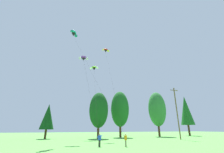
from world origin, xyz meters
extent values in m
cylinder|color=#472D19|center=(-10.16, 45.54, 1.08)|extent=(0.52, 0.52, 2.16)
cone|color=#0F3D14|center=(-10.16, 45.54, 5.24)|extent=(3.43, 3.43, 6.15)
cylinder|color=#472D19|center=(2.22, 42.63, 1.46)|extent=(0.59, 0.59, 2.93)
ellipsoid|color=#144719|center=(2.22, 42.63, 7.10)|extent=(4.95, 4.95, 9.17)
cylinder|color=#472D19|center=(9.79, 46.05, 1.67)|extent=(0.63, 0.63, 3.34)
ellipsoid|color=#19561E|center=(9.79, 46.05, 8.09)|extent=(5.40, 5.40, 10.45)
cylinder|color=#472D19|center=(23.22, 46.04, 1.78)|extent=(0.65, 0.65, 3.56)
ellipsoid|color=#2D7033|center=(23.22, 46.04, 8.62)|extent=(5.63, 5.63, 11.13)
cylinder|color=#472D19|center=(37.26, 47.65, 1.84)|extent=(0.66, 0.66, 3.68)
cone|color=#19561E|center=(37.26, 47.65, 8.92)|extent=(4.71, 4.71, 10.47)
cylinder|color=brown|center=(18.68, 32.35, 6.00)|extent=(0.26, 0.26, 12.00)
cube|color=brown|center=(18.68, 32.35, 11.40)|extent=(2.20, 0.14, 0.14)
cylinder|color=black|center=(-2.39, 24.69, 0.42)|extent=(0.18, 0.18, 0.84)
cylinder|color=black|center=(-2.48, 24.86, 0.42)|extent=(0.18, 0.18, 0.84)
cube|color=blue|center=(-2.43, 24.77, 1.14)|extent=(0.39, 0.45, 0.60)
sphere|color=tan|center=(-2.43, 24.77, 1.58)|extent=(0.22, 0.22, 0.22)
cylinder|color=blue|center=(-2.32, 24.56, 1.30)|extent=(0.50, 0.32, 0.35)
cylinder|color=blue|center=(-2.55, 24.99, 1.30)|extent=(0.50, 0.32, 0.35)
cylinder|color=gray|center=(0.96, 23.51, 0.42)|extent=(0.13, 0.13, 0.84)
cylinder|color=gray|center=(0.97, 23.71, 0.42)|extent=(0.13, 0.13, 0.84)
cube|color=orange|center=(0.96, 23.61, 1.14)|extent=(0.25, 0.39, 0.60)
sphere|color=tan|center=(0.96, 23.61, 1.58)|extent=(0.22, 0.22, 0.22)
cylinder|color=orange|center=(0.96, 23.37, 1.17)|extent=(0.20, 0.09, 0.57)
cylinder|color=orange|center=(0.97, 23.85, 1.17)|extent=(0.20, 0.09, 0.57)
ellipsoid|color=#93D633|center=(0.79, 43.97, 19.62)|extent=(1.81, 1.57, 0.67)
ellipsoid|color=white|center=(1.63, 43.48, 19.34)|extent=(1.06, 0.99, 0.83)
ellipsoid|color=white|center=(-0.06, 44.47, 19.34)|extent=(1.07, 1.06, 0.83)
cone|color=black|center=(0.83, 44.04, 19.02)|extent=(1.20, 1.20, 0.75)
cylinder|color=black|center=(-0.96, 34.33, 10.13)|extent=(3.58, 19.44, 17.03)
ellipsoid|color=red|center=(3.13, 40.17, 23.94)|extent=(1.33, 0.99, 0.55)
ellipsoid|color=yellow|center=(3.91, 40.26, 23.72)|extent=(0.80, 0.79, 0.67)
ellipsoid|color=yellow|center=(2.35, 40.08, 23.72)|extent=(0.69, 0.78, 0.67)
cone|color=black|center=(3.12, 40.25, 23.46)|extent=(0.78, 0.78, 0.60)
cylinder|color=black|center=(1.95, 31.93, 12.17)|extent=(2.35, 16.64, 21.98)
ellipsoid|color=purple|center=(-3.88, 34.56, 17.65)|extent=(1.38, 1.13, 0.79)
ellipsoid|color=silver|center=(-3.10, 34.44, 17.43)|extent=(0.74, 0.90, 0.87)
ellipsoid|color=silver|center=(-4.65, 34.68, 17.43)|extent=(0.88, 0.88, 0.87)
cone|color=black|center=(-3.86, 34.65, 17.17)|extent=(0.80, 0.80, 0.60)
cylinder|color=black|center=(-3.30, 29.63, 9.25)|extent=(1.13, 10.05, 15.26)
ellipsoid|color=teal|center=(-6.56, 33.70, 23.11)|extent=(1.64, 1.77, 0.76)
ellipsoid|color=#0F666B|center=(-6.00, 34.47, 22.84)|extent=(1.03, 1.03, 0.89)
ellipsoid|color=#0F666B|center=(-7.12, 32.92, 22.84)|extent=(1.05, 1.01, 0.89)
cone|color=black|center=(-6.63, 33.74, 22.52)|extent=(1.20, 1.20, 0.73)
cylinder|color=black|center=(-2.92, 28.68, 11.67)|extent=(7.43, 10.14, 20.97)
camera|label=1|loc=(-8.61, 3.08, 2.28)|focal=24.38mm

